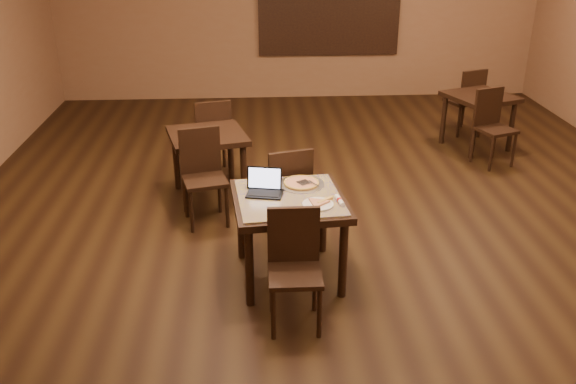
{
  "coord_description": "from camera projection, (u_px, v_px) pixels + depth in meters",
  "views": [
    {
      "loc": [
        -0.8,
        -5.32,
        2.89
      ],
      "look_at": [
        -0.53,
        -0.86,
        0.85
      ],
      "focal_mm": 38.0,
      "sensor_mm": 36.0,
      "label": 1
    }
  ],
  "objects": [
    {
      "name": "other_table_b",
      "position": [
        208.0,
        144.0,
        6.61
      ],
      "size": [
        0.96,
        0.96,
        0.74
      ],
      "rotation": [
        0.0,
        0.0,
        0.25
      ],
      "color": "black",
      "rests_on": "ground"
    },
    {
      "name": "spatula",
      "position": [
        304.0,
        183.0,
        5.23
      ],
      "size": [
        0.21,
        0.26,
        0.01
      ],
      "primitive_type": "cube",
      "rotation": [
        0.0,
        0.0,
        0.5
      ],
      "color": "silver",
      "rests_on": "pizza_whole"
    },
    {
      "name": "plate",
      "position": [
        318.0,
        204.0,
        4.88
      ],
      "size": [
        0.25,
        0.25,
        0.01
      ],
      "primitive_type": "cylinder",
      "color": "white",
      "rests_on": "tiled_table"
    },
    {
      "name": "other_table_a_chair_near",
      "position": [
        492.0,
        122.0,
        7.59
      ],
      "size": [
        0.53,
        0.53,
        0.95
      ],
      "rotation": [
        0.0,
        0.0,
        0.36
      ],
      "color": "black",
      "rests_on": "ground"
    },
    {
      "name": "tiled_table",
      "position": [
        289.0,
        208.0,
        5.08
      ],
      "size": [
        1.01,
        1.01,
        0.76
      ],
      "rotation": [
        0.0,
        0.0,
        0.1
      ],
      "color": "black",
      "rests_on": "ground"
    },
    {
      "name": "mural",
      "position": [
        330.0,
        5.0,
        9.96
      ],
      "size": [
        2.34,
        0.05,
        1.64
      ],
      "color": "#285F94",
      "rests_on": "wall_back"
    },
    {
      "name": "chair_main_far",
      "position": [
        287.0,
        190.0,
        5.69
      ],
      "size": [
        0.51,
        0.51,
        0.97
      ],
      "rotation": [
        0.0,
        0.0,
        3.4
      ],
      "color": "black",
      "rests_on": "ground"
    },
    {
      "name": "ground",
      "position": [
        336.0,
        233.0,
        6.07
      ],
      "size": [
        10.0,
        10.0,
        0.0
      ],
      "primitive_type": "plane",
      "color": "black",
      "rests_on": "ground"
    },
    {
      "name": "other_table_b_chair_near",
      "position": [
        203.0,
        170.0,
        6.13
      ],
      "size": [
        0.51,
        0.51,
        0.96
      ],
      "rotation": [
        0.0,
        0.0,
        0.25
      ],
      "color": "black",
      "rests_on": "ground"
    },
    {
      "name": "chair_main_near",
      "position": [
        294.0,
        261.0,
        4.58
      ],
      "size": [
        0.4,
        0.4,
        0.92
      ],
      "rotation": [
        0.0,
        0.0,
        -0.0
      ],
      "color": "black",
      "rests_on": "ground"
    },
    {
      "name": "napkin_roll",
      "position": [
        340.0,
        200.0,
        4.92
      ],
      "size": [
        0.06,
        0.18,
        0.04
      ],
      "rotation": [
        0.0,
        0.0,
        0.16
      ],
      "color": "white",
      "rests_on": "tiled_table"
    },
    {
      "name": "laptop",
      "position": [
        265.0,
        187.0,
        5.09
      ],
      "size": [
        0.33,
        0.29,
        0.2
      ],
      "rotation": [
        0.0,
        0.0,
        -0.2
      ],
      "color": "black",
      "rests_on": "tiled_table"
    },
    {
      "name": "pizza_whole",
      "position": [
        301.0,
        183.0,
        5.26
      ],
      "size": [
        0.31,
        0.31,
        0.02
      ],
      "color": "beige",
      "rests_on": "pizza_pan"
    },
    {
      "name": "pizza_slice",
      "position": [
        318.0,
        203.0,
        4.88
      ],
      "size": [
        0.29,
        0.29,
        0.02
      ],
      "primitive_type": null,
      "rotation": [
        0.0,
        0.0,
        0.72
      ],
      "color": "beige",
      "rests_on": "plate"
    },
    {
      "name": "other_table_a",
      "position": [
        479.0,
        104.0,
        8.07
      ],
      "size": [
        1.0,
        1.0,
        0.73
      ],
      "rotation": [
        0.0,
        0.0,
        0.36
      ],
      "color": "black",
      "rests_on": "ground"
    },
    {
      "name": "other_table_b_chair_far",
      "position": [
        213.0,
        134.0,
        7.16
      ],
      "size": [
        0.51,
        0.51,
        0.96
      ],
      "rotation": [
        0.0,
        0.0,
        3.39
      ],
      "color": "black",
      "rests_on": "ground"
    },
    {
      "name": "pizza_pan",
      "position": [
        301.0,
        184.0,
        5.26
      ],
      "size": [
        0.4,
        0.4,
        0.01
      ],
      "primitive_type": "cylinder",
      "color": "silver",
      "rests_on": "tiled_table"
    },
    {
      "name": "wall_back",
      "position": [
        299.0,
        8.0,
        9.99
      ],
      "size": [
        8.0,
        0.02,
        3.0
      ],
      "primitive_type": "cube",
      "color": "brown",
      "rests_on": "ground"
    },
    {
      "name": "other_table_a_chair_far",
      "position": [
        467.0,
        98.0,
        8.6
      ],
      "size": [
        0.53,
        0.53,
        0.95
      ],
      "rotation": [
        0.0,
        0.0,
        3.5
      ],
      "color": "black",
      "rests_on": "ground"
    }
  ]
}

